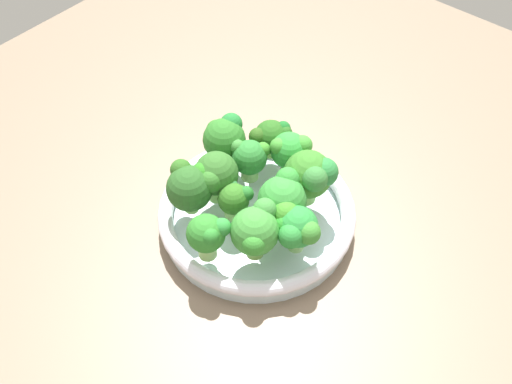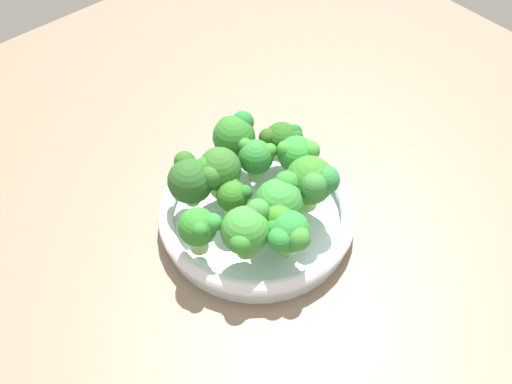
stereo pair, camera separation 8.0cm
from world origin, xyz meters
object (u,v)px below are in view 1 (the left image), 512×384
broccoli_floret_1 (311,175)px  broccoli_floret_4 (250,158)px  broccoli_floret_6 (290,150)px  broccoli_floret_8 (271,137)px  broccoli_floret_9 (281,202)px  broccoli_floret_5 (235,199)px  broccoli_floret_2 (214,175)px  broccoli_floret_7 (255,231)px  bowl (256,216)px  broccoli_floret_11 (224,138)px  broccoli_floret_10 (188,186)px  broccoli_floret_0 (208,235)px  broccoli_floret_3 (297,229)px

broccoli_floret_1 → broccoli_floret_4: size_ratio=1.28×
broccoli_floret_1 → broccoli_floret_4: bearing=-78.4°
broccoli_floret_6 → broccoli_floret_8: broccoli_floret_6 is taller
broccoli_floret_9 → broccoli_floret_5: bearing=-67.2°
broccoli_floret_1 → broccoli_floret_2: (7.65, -9.75, -0.50)cm
broccoli_floret_8 → broccoli_floret_9: size_ratio=0.75×
broccoli_floret_2 → broccoli_floret_8: bearing=178.0°
broccoli_floret_7 → broccoli_floret_9: 5.47cm
bowl → broccoli_floret_5: broccoli_floret_5 is taller
broccoli_floret_5 → broccoli_floret_11: size_ratio=0.72×
broccoli_floret_8 → broccoli_floret_10: 14.61cm
broccoli_floret_1 → broccoli_floret_5: (8.12, -5.89, -1.89)cm
broccoli_floret_4 → broccoli_floret_9: (3.96, 8.51, 0.84)cm
broccoli_floret_0 → broccoli_floret_1: bearing=165.3°
broccoli_floret_2 → broccoli_floret_8: broccoli_floret_2 is taller
broccoli_floret_9 → broccoli_floret_10: size_ratio=1.07×
broccoli_floret_4 → broccoli_floret_6: bearing=141.2°
broccoli_floret_10 → broccoli_floret_8: bearing=173.0°
broccoli_floret_5 → broccoli_floret_6: broccoli_floret_6 is taller
broccoli_floret_3 → broccoli_floret_11: bearing=-109.2°
bowl → broccoli_floret_2: size_ratio=3.61×
broccoli_floret_11 → bowl: bearing=66.7°
broccoli_floret_1 → broccoli_floret_10: broccoli_floret_1 is taller
broccoli_floret_5 → broccoli_floret_8: broccoli_floret_8 is taller
broccoli_floret_5 → broccoli_floret_9: size_ratio=0.68×
broccoli_floret_1 → broccoli_floret_9: (5.75, -0.26, -0.34)cm
broccoli_floret_0 → broccoli_floret_8: size_ratio=1.18×
broccoli_floret_2 → broccoli_floret_5: bearing=83.1°
bowl → broccoli_floret_1: 9.74cm
bowl → broccoli_floret_9: broccoli_floret_9 is taller
broccoli_floret_1 → broccoli_floret_5: bearing=-36.0°
broccoli_floret_1 → broccoli_floret_6: size_ratio=1.22×
broccoli_floret_0 → broccoli_floret_11: size_ratio=0.93×
broccoli_floret_1 → broccoli_floret_3: size_ratio=1.19×
broccoli_floret_0 → broccoli_floret_8: broccoli_floret_0 is taller
broccoli_floret_3 → broccoli_floret_11: (-5.96, -17.11, 0.15)cm
bowl → broccoli_floret_10: broccoli_floret_10 is taller
broccoli_floret_9 → broccoli_floret_7: bearing=5.2°
broccoli_floret_0 → broccoli_floret_11: broccoli_floret_11 is taller
broccoli_floret_7 → broccoli_floret_1: bearing=-178.8°
bowl → broccoli_floret_11: broccoli_floret_11 is taller
broccoli_floret_1 → broccoli_floret_3: (7.56, 3.62, -0.71)cm
broccoli_floret_5 → broccoli_floret_3: bearing=93.4°
broccoli_floret_4 → broccoli_floret_5: bearing=24.5°
bowl → broccoli_floret_1: size_ratio=3.33×
broccoli_floret_2 → broccoli_floret_6: (-10.14, 4.41, -0.33)cm
broccoli_floret_3 → broccoli_floret_6: size_ratio=1.02×
broccoli_floret_4 → broccoli_floret_10: (9.23, -2.38, 0.48)cm
broccoli_floret_2 → broccoli_floret_4: size_ratio=1.18×
broccoli_floret_8 → broccoli_floret_10: bearing=-7.0°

